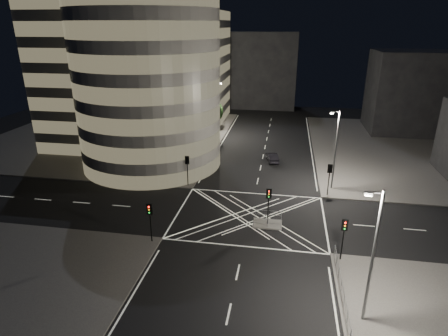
% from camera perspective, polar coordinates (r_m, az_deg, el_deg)
% --- Properties ---
extents(ground, '(120.00, 120.00, 0.00)m').
position_cam_1_polar(ground, '(41.48, 3.98, -7.37)').
color(ground, black).
rests_on(ground, ground).
extents(sidewalk_far_left, '(42.00, 42.00, 0.15)m').
position_cam_1_polar(sidewalk_far_left, '(73.75, -16.77, 4.76)').
color(sidewalk_far_left, '#4D4B48').
rests_on(sidewalk_far_left, ground).
extents(sidewalk_far_right, '(42.00, 42.00, 0.15)m').
position_cam_1_polar(sidewalk_far_right, '(71.12, 30.40, 2.10)').
color(sidewalk_far_right, '#4D4B48').
rests_on(sidewalk_far_right, ground).
extents(central_island, '(3.00, 2.00, 0.15)m').
position_cam_1_polar(central_island, '(40.02, 6.63, -8.48)').
color(central_island, slate).
rests_on(central_island, ground).
extents(office_tower_curved, '(30.00, 29.00, 27.20)m').
position_cam_1_polar(office_tower_curved, '(60.48, -14.24, 13.78)').
color(office_tower_curved, gray).
rests_on(office_tower_curved, sidewalk_far_left).
extents(office_block_rear, '(24.00, 16.00, 22.00)m').
position_cam_1_polar(office_block_rear, '(82.75, -8.49, 14.96)').
color(office_block_rear, gray).
rests_on(office_block_rear, sidewalk_far_left).
extents(building_right_far, '(14.00, 12.00, 15.00)m').
position_cam_1_polar(building_right_far, '(80.54, 26.37, 10.35)').
color(building_right_far, black).
rests_on(building_right_far, sidewalk_far_right).
extents(building_far_end, '(18.00, 8.00, 18.00)m').
position_cam_1_polar(building_far_end, '(95.21, 5.38, 14.57)').
color(building_far_end, black).
rests_on(building_far_end, ground).
extents(tree_a, '(4.36, 4.36, 6.83)m').
position_cam_1_polar(tree_a, '(49.78, -6.92, 3.09)').
color(tree_a, black).
rests_on(tree_a, sidewalk_far_left).
extents(tree_b, '(4.37, 4.37, 7.35)m').
position_cam_1_polar(tree_b, '(55.16, -5.21, 5.51)').
color(tree_b, black).
rests_on(tree_b, sidewalk_far_left).
extents(tree_c, '(4.61, 4.61, 7.69)m').
position_cam_1_polar(tree_c, '(60.73, -3.79, 7.21)').
color(tree_c, black).
rests_on(tree_c, sidewalk_far_left).
extents(tree_d, '(5.07, 5.07, 8.05)m').
position_cam_1_polar(tree_d, '(66.40, -2.59, 8.53)').
color(tree_d, black).
rests_on(tree_d, sidewalk_far_left).
extents(tree_e, '(3.62, 3.62, 5.98)m').
position_cam_1_polar(tree_e, '(72.40, -1.57, 8.59)').
color(tree_e, black).
rests_on(tree_e, sidewalk_far_left).
extents(traffic_signal_fl, '(0.55, 0.22, 4.00)m').
position_cam_1_polar(traffic_signal_fl, '(47.85, -5.62, 0.42)').
color(traffic_signal_fl, black).
rests_on(traffic_signal_fl, sidewalk_far_left).
extents(traffic_signal_nl, '(0.55, 0.22, 4.00)m').
position_cam_1_polar(traffic_signal_nl, '(36.07, -11.22, -7.15)').
color(traffic_signal_nl, black).
rests_on(traffic_signal_nl, sidewalk_near_left).
extents(traffic_signal_fr, '(0.55, 0.22, 4.00)m').
position_cam_1_polar(traffic_signal_fr, '(46.62, 15.77, -0.88)').
color(traffic_signal_fr, black).
rests_on(traffic_signal_fr, sidewalk_far_right).
extents(traffic_signal_nr, '(0.55, 0.22, 4.00)m').
position_cam_1_polar(traffic_signal_nr, '(34.44, 17.80, -9.28)').
color(traffic_signal_nr, black).
rests_on(traffic_signal_nr, sidewalk_near_right).
extents(traffic_signal_island, '(0.55, 0.22, 4.00)m').
position_cam_1_polar(traffic_signal_island, '(38.70, 6.81, -4.82)').
color(traffic_signal_island, black).
rests_on(traffic_signal_island, central_island).
extents(street_lamp_left_near, '(1.25, 0.25, 10.00)m').
position_cam_1_polar(street_lamp_left_near, '(51.95, -4.92, 5.18)').
color(street_lamp_left_near, slate).
rests_on(street_lamp_left_near, sidewalk_far_left).
extents(street_lamp_left_far, '(1.25, 0.25, 10.00)m').
position_cam_1_polar(street_lamp_left_far, '(69.01, -1.19, 9.25)').
color(street_lamp_left_far, slate).
rests_on(street_lamp_left_far, sidewalk_far_left).
extents(street_lamp_right_far, '(1.25, 0.25, 10.00)m').
position_cam_1_polar(street_lamp_right_far, '(47.90, 16.60, 2.97)').
color(street_lamp_right_far, slate).
rests_on(street_lamp_right_far, sidewalk_far_right).
extents(street_lamp_right_near, '(1.25, 0.25, 10.00)m').
position_cam_1_polar(street_lamp_right_near, '(27.17, 21.66, -12.12)').
color(street_lamp_right_near, slate).
rests_on(street_lamp_right_near, sidewalk_near_right).
extents(railing_near_right, '(0.06, 11.70, 1.10)m').
position_cam_1_polar(railing_near_right, '(31.19, 17.63, -17.71)').
color(railing_near_right, slate).
rests_on(railing_near_right, sidewalk_near_right).
extents(railing_island_south, '(2.80, 0.06, 1.10)m').
position_cam_1_polar(railing_island_south, '(38.93, 6.59, -8.33)').
color(railing_island_south, slate).
rests_on(railing_island_south, central_island).
extents(railing_island_north, '(2.80, 0.06, 1.10)m').
position_cam_1_polar(railing_island_north, '(40.51, 6.75, -7.09)').
color(railing_island_north, slate).
rests_on(railing_island_north, central_island).
extents(sedan, '(2.35, 4.32, 1.35)m').
position_cam_1_polar(sedan, '(57.64, 7.33, 1.63)').
color(sedan, black).
rests_on(sedan, ground).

